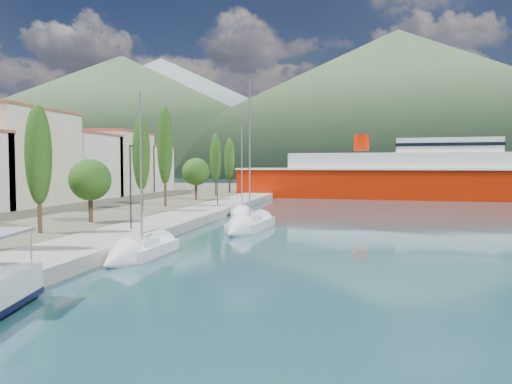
# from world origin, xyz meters

# --- Properties ---
(ground) EXTENTS (1400.00, 1400.00, 0.00)m
(ground) POSITION_xyz_m (0.00, 120.00, 0.00)
(ground) COLOR #1D444D
(quay) EXTENTS (5.00, 88.00, 0.80)m
(quay) POSITION_xyz_m (-9.00, 26.00, 0.40)
(quay) COLOR gray
(quay) RESTS_ON ground
(hills_far) EXTENTS (1480.00, 900.00, 180.00)m
(hills_far) POSITION_xyz_m (138.59, 618.73, 77.39)
(hills_far) COLOR slate
(hills_far) RESTS_ON ground
(hills_near) EXTENTS (1010.00, 520.00, 115.00)m
(hills_near) POSITION_xyz_m (98.04, 372.50, 49.18)
(hills_near) COLOR #3A5232
(hills_near) RESTS_ON ground
(town_buildings) EXTENTS (9.20, 69.20, 11.30)m
(town_buildings) POSITION_xyz_m (-32.00, 36.91, 5.57)
(town_buildings) COLOR beige
(town_buildings) RESTS_ON land_strip
(tree_row) EXTENTS (3.77, 62.30, 11.56)m
(tree_row) POSITION_xyz_m (-14.53, 32.26, 5.89)
(tree_row) COLOR #47301E
(tree_row) RESTS_ON land_strip
(lamp_posts) EXTENTS (0.15, 45.15, 6.06)m
(lamp_posts) POSITION_xyz_m (-9.00, 13.43, 4.08)
(lamp_posts) COLOR #2D2D33
(lamp_posts) RESTS_ON quay
(sailboat_near) EXTENTS (2.53, 7.44, 10.55)m
(sailboat_near) POSITION_xyz_m (-5.56, 5.39, 0.29)
(sailboat_near) COLOR silver
(sailboat_near) RESTS_ON ground
(sailboat_mid) EXTENTS (3.26, 9.53, 13.46)m
(sailboat_mid) POSITION_xyz_m (-1.94, 18.46, 0.32)
(sailboat_mid) COLOR silver
(sailboat_mid) RESTS_ON ground
(sailboat_far) EXTENTS (4.02, 7.52, 10.55)m
(sailboat_far) POSITION_xyz_m (-4.15, 27.87, 0.30)
(sailboat_far) COLOR silver
(sailboat_far) RESTS_ON ground
(ferry) EXTENTS (57.29, 16.80, 11.22)m
(ferry) POSITION_xyz_m (15.91, 64.89, 3.41)
(ferry) COLOR #BE1902
(ferry) RESTS_ON ground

